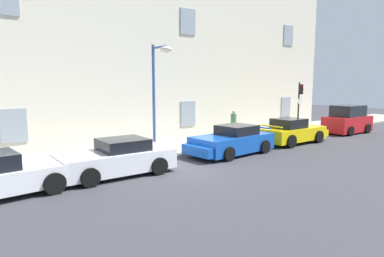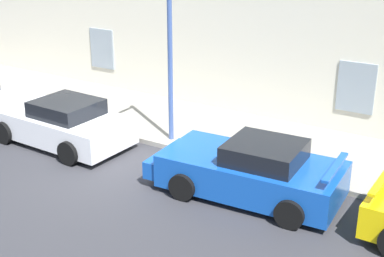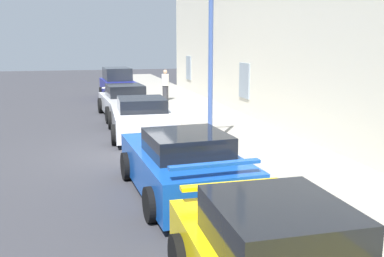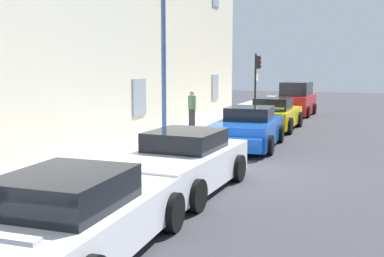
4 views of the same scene
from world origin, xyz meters
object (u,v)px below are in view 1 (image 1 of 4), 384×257
Objects in this scene: sportscar_white_middle at (230,142)px; hatchback_distant at (347,121)px; sportscar_yellow_flank at (111,160)px; street_lamp at (159,78)px; pedestrian_strolling at (233,123)px; traffic_light at (300,99)px; sportscar_red_lead at (2,176)px; sportscar_tail_end at (293,132)px.

sportscar_white_middle is 1.28× the size of hatchback_distant.
street_lamp reaches higher than sportscar_yellow_flank.
pedestrian_strolling is at bearing 155.03° from hatchback_distant.
sportscar_white_middle reaches higher than sportscar_yellow_flank.
sportscar_red_lead is at bearing -174.77° from traffic_light.
street_lamp reaches higher than hatchback_distant.
street_lamp is at bearing 22.68° from sportscar_yellow_flank.
sportscar_red_lead is 9.88m from sportscar_white_middle.
hatchback_distant reaches higher than sportscar_yellow_flank.
pedestrian_strolling reaches higher than sportscar_red_lead.
sportscar_red_lead is at bearing -179.69° from hatchback_distant.
sportscar_white_middle is 11.34m from hatchback_distant.
sportscar_tail_end is 3.61m from traffic_light.
street_lamp is (6.61, 1.28, 3.06)m from sportscar_red_lead.
sportscar_tail_end is 0.91× the size of street_lamp.
sportscar_yellow_flank is 1.04× the size of sportscar_tail_end.
sportscar_tail_end is (11.36, 0.04, 0.03)m from sportscar_yellow_flank.
hatchback_distant is (21.22, 0.11, 0.26)m from sportscar_red_lead.
pedestrian_strolling is at bearing 19.70° from sportscar_yellow_flank.
street_lamp is at bearing 175.42° from hatchback_distant.
traffic_light is at bearing -26.10° from pedestrian_strolling.
sportscar_white_middle is 8.24m from traffic_light.
sportscar_white_middle is (6.21, -0.00, 0.01)m from sportscar_yellow_flank.
hatchback_distant is 1.10× the size of traffic_light.
traffic_light is 0.67× the size of street_lamp.
street_lamp is at bearing 171.95° from sportscar_tail_end.
pedestrian_strolling is (13.67, 3.63, 0.35)m from sportscar_red_lead.
sportscar_white_middle is at bearing -136.57° from pedestrian_strolling.
traffic_light reaches higher than pedestrian_strolling.
sportscar_red_lead is 1.05× the size of sportscar_yellow_flank.
traffic_light reaches higher than hatchback_distant.
hatchback_distant reaches higher than pedestrian_strolling.
hatchback_distant is 4.08m from traffic_light.
street_lamp is (-3.27, 1.23, 3.06)m from sportscar_white_middle.
sportscar_yellow_flank is 11.36m from sportscar_tail_end.
traffic_light reaches higher than sportscar_white_middle.
sportscar_tail_end is 1.24× the size of hatchback_distant.
street_lamp reaches higher than sportscar_white_middle.
sportscar_red_lead reaches higher than sportscar_yellow_flank.
hatchback_distant is 14.92m from street_lamp.
pedestrian_strolling is at bearing 153.90° from traffic_light.
hatchback_distant is at bearing -24.97° from pedestrian_strolling.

